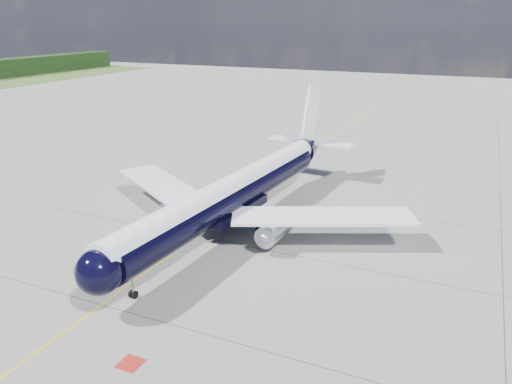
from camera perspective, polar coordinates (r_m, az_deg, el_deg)
ground at (r=70.93m, az=1.45°, el=0.99°), size 320.00×320.00×0.00m
taxiway_centerline at (r=66.60m, az=-0.23°, el=-0.23°), size 0.16×160.00×0.01m
red_marking at (r=36.79m, az=-14.13°, el=-18.47°), size 1.60×1.60×0.01m
main_airliner at (r=54.74m, az=-2.24°, el=0.06°), size 38.59×47.08×13.60m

